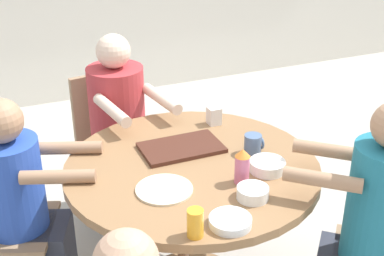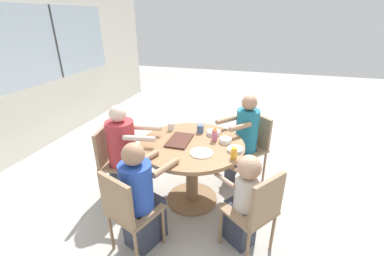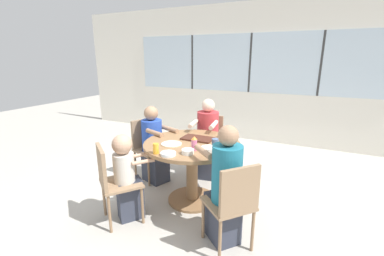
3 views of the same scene
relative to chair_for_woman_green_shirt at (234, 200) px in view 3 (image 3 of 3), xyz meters
name	(u,v)px [view 3 (image 3 of 3)]	position (x,y,z in m)	size (l,w,h in m)	color
ground_plane	(192,200)	(-0.71, 0.63, -0.52)	(16.00, 16.00, 0.00)	#B2ADA3
wall_back_with_windows	(250,73)	(-0.71, 3.43, 0.90)	(8.40, 0.08, 2.80)	white
dining_table	(192,158)	(-0.71, 0.63, 0.05)	(1.15, 1.15, 0.76)	olive
chair_for_woman_green_shirt	(234,200)	(0.00, 0.00, 0.00)	(0.56, 0.56, 0.87)	#937556
chair_for_man_blue_shirt	(210,139)	(-0.85, 1.57, 0.00)	(0.46, 0.46, 0.87)	#937556
chair_for_man_teal_shirt	(147,143)	(-1.59, 0.96, 0.00)	(0.51, 0.51, 0.87)	#937556
chair_for_toddler	(112,178)	(-1.28, -0.12, 0.00)	(0.56, 0.56, 0.87)	#937556
person_woman_green_shirt	(224,190)	(-0.12, 0.11, 0.02)	(0.56, 0.54, 1.18)	#333847
person_man_blue_shirt	(207,142)	(-0.82, 1.40, 0.00)	(0.40, 0.62, 1.16)	#333847
person_man_teal_shirt	(154,148)	(-1.44, 0.90, -0.02)	(0.58, 0.45, 1.09)	#333847
person_toddler	(127,179)	(-1.19, 0.00, -0.05)	(0.41, 0.44, 0.98)	#333847
food_tray_dark	(198,138)	(-0.70, 0.78, 0.25)	(0.38, 0.23, 0.02)	#472319
coffee_mug	(216,143)	(-0.40, 0.61, 0.29)	(0.09, 0.08, 0.09)	slate
sippy_cup	(194,143)	(-0.57, 0.41, 0.32)	(0.07, 0.07, 0.16)	#CC668C
juice_glass	(156,148)	(-0.90, 0.15, 0.30)	(0.06, 0.06, 0.11)	gold
milk_carton_small	(223,134)	(-0.44, 0.97, 0.29)	(0.06, 0.06, 0.09)	silver
bowl_white_shallow	(168,154)	(-0.75, 0.16, 0.26)	(0.16, 0.16, 0.03)	silver
bowl_cereal	(208,149)	(-0.42, 0.45, 0.27)	(0.16, 0.16, 0.05)	white
bowl_fruit	(188,152)	(-0.59, 0.28, 0.27)	(0.13, 0.13, 0.05)	white
plate_tortillas	(171,144)	(-0.90, 0.47, 0.25)	(0.24, 0.24, 0.01)	beige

